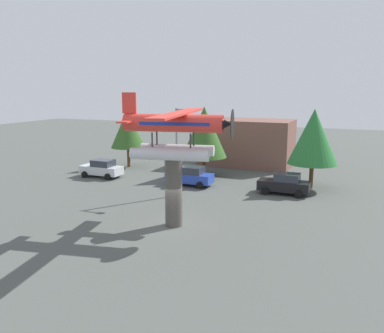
{
  "coord_description": "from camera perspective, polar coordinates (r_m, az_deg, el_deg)",
  "views": [
    {
      "loc": [
        10.71,
        -22.4,
        8.71
      ],
      "look_at": [
        0.0,
        3.0,
        3.32
      ],
      "focal_mm": 37.8,
      "sensor_mm": 36.0,
      "label": 1
    }
  ],
  "objects": [
    {
      "name": "tree_east",
      "position": [
        39.81,
        1.73,
        4.88
      ],
      "size": [
        4.47,
        4.47,
        6.92
      ],
      "color": "brown",
      "rests_on": "ground"
    },
    {
      "name": "display_pedestal",
      "position": [
        25.67,
        -2.61,
        -3.61
      ],
      "size": [
        1.1,
        1.1,
        4.43
      ],
      "primitive_type": "cylinder",
      "color": "#4C4742",
      "rests_on": "ground"
    },
    {
      "name": "tree_west",
      "position": [
        45.2,
        -9.04,
        5.3
      ],
      "size": [
        3.79,
        3.79,
        6.4
      ],
      "color": "brown",
      "rests_on": "ground"
    },
    {
      "name": "tree_center_back",
      "position": [
        36.4,
        16.76,
        4.05
      ],
      "size": [
        4.3,
        4.3,
        6.96
      ],
      "color": "brown",
      "rests_on": "ground"
    },
    {
      "name": "streetlight_primary",
      "position": [
        32.31,
        -1.83,
        3.01
      ],
      "size": [
        1.84,
        0.28,
        7.13
      ],
      "color": "gray",
      "rests_on": "ground"
    },
    {
      "name": "ground_plane",
      "position": [
        26.32,
        -2.57,
        -8.28
      ],
      "size": [
        140.0,
        140.0,
        0.0
      ],
      "primitive_type": "plane",
      "color": "#4C514C"
    },
    {
      "name": "car_near_silver",
      "position": [
        40.82,
        -12.62,
        -0.26
      ],
      "size": [
        4.2,
        2.02,
        1.76
      ],
      "rotation": [
        0.0,
        0.0,
        3.14
      ],
      "color": "silver",
      "rests_on": "ground"
    },
    {
      "name": "car_far_black",
      "position": [
        34.38,
        12.93,
        -2.39
      ],
      "size": [
        4.2,
        2.02,
        1.76
      ],
      "rotation": [
        0.0,
        0.0,
        3.14
      ],
      "color": "black",
      "rests_on": "ground"
    },
    {
      "name": "car_mid_blue",
      "position": [
        36.45,
        -0.27,
        -1.34
      ],
      "size": [
        4.2,
        2.02,
        1.76
      ],
      "rotation": [
        0.0,
        0.0,
        3.14
      ],
      "color": "#2847B7",
      "rests_on": "ground"
    },
    {
      "name": "storefront_building",
      "position": [
        46.39,
        7.74,
        3.38
      ],
      "size": [
        10.06,
        5.85,
        5.18
      ],
      "primitive_type": "cube",
      "color": "brown",
      "rests_on": "ground"
    },
    {
      "name": "floatplane_monument",
      "position": [
        24.94,
        -2.39,
        5.04
      ],
      "size": [
        7.13,
        10.42,
        4.0
      ],
      "rotation": [
        0.0,
        0.0,
        0.19
      ],
      "color": "silver",
      "rests_on": "display_pedestal"
    }
  ]
}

